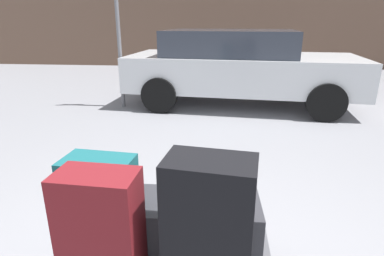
# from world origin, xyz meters

# --- Properties ---
(duffel_bag_charcoal_front_left) EXTENTS (0.68, 0.36, 0.35)m
(duffel_bag_charcoal_front_left) POSITION_xyz_m (0.14, 0.01, 0.52)
(duffel_bag_charcoal_front_left) COLOR #2D2D33
(duffel_bag_charcoal_front_left) RESTS_ON luggage_cart
(suitcase_maroon_center) EXTENTS (0.38, 0.23, 0.63)m
(suitcase_maroon_center) POSITION_xyz_m (-0.28, -0.27, 0.66)
(suitcase_maroon_center) COLOR maroon
(suitcase_maroon_center) RESTS_ON luggage_cart
(suitcase_black_stacked_top) EXTENTS (0.42, 0.30, 0.71)m
(suitcase_black_stacked_top) POSITION_xyz_m (0.22, -0.25, 0.70)
(suitcase_black_stacked_top) COLOR black
(suitcase_black_stacked_top) RESTS_ON luggage_cart
(suitcase_teal_rear_left) EXTENTS (0.37, 0.25, 0.60)m
(suitcase_teal_rear_left) POSITION_xyz_m (-0.36, -0.06, 0.64)
(suitcase_teal_rear_left) COLOR #144C51
(suitcase_teal_rear_left) RESTS_ON luggage_cart
(parked_car) EXTENTS (4.44, 2.22, 1.42)m
(parked_car) POSITION_xyz_m (0.56, 4.77, 0.76)
(parked_car) COLOR silver
(parked_car) RESTS_ON ground_plane
(bollard_kerb_near) EXTENTS (0.23, 0.23, 0.65)m
(bollard_kerb_near) POSITION_xyz_m (2.56, 7.71, 0.33)
(bollard_kerb_near) COLOR #72665B
(bollard_kerb_near) RESTS_ON ground_plane
(bollard_kerb_mid) EXTENTS (0.23, 0.23, 0.65)m
(bollard_kerb_mid) POSITION_xyz_m (3.85, 7.71, 0.33)
(bollard_kerb_mid) COLOR #72665B
(bollard_kerb_mid) RESTS_ON ground_plane
(no_parking_sign) EXTENTS (0.49, 0.15, 2.54)m
(no_parking_sign) POSITION_xyz_m (-1.65, 4.37, 1.56)
(no_parking_sign) COLOR slate
(no_parking_sign) RESTS_ON ground_plane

